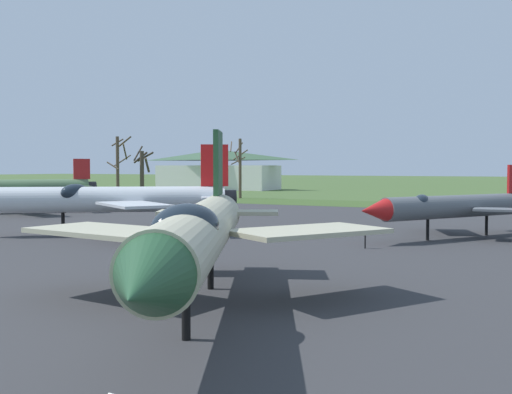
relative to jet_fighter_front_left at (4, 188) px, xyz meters
name	(u,v)px	position (x,y,z in m)	size (l,w,h in m)	color
asphalt_apron	(181,236)	(25.24, -7.36, -2.37)	(108.03, 62.61, 0.05)	#333335
grass_verge_strip	(368,204)	(25.24, 29.95, -2.36)	(168.03, 12.00, 0.06)	#395324
jet_fighter_front_left	(4,188)	(0.00, 0.00, 0.00)	(13.23, 15.31, 5.16)	#4C6B47
jet_fighter_front_right	(455,206)	(40.59, -0.80, -0.40)	(9.72, 13.11, 4.48)	#565B60
info_placard_front_right	(365,237)	(37.37, -7.90, -1.74)	(0.51, 0.30, 1.07)	black
jet_fighter_rear_center	(109,199)	(21.25, -9.52, -0.04)	(14.80, 12.51, 5.77)	silver
jet_fighter_rear_left	(199,232)	(37.65, -24.00, 0.04)	(11.15, 16.11, 5.76)	#B7B293
bare_tree_far_left	(119,163)	(-14.66, 32.68, 2.63)	(3.45, 2.97, 9.06)	brown
bare_tree_left_of_center	(142,170)	(-11.50, 34.40, 1.59)	(2.92, 2.49, 7.62)	#42382D
bare_tree_center	(240,166)	(5.20, 34.81, 2.14)	(2.26, 3.26, 8.30)	brown
visitor_building	(218,170)	(-16.47, 64.12, 1.41)	(24.79, 12.73, 7.83)	silver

